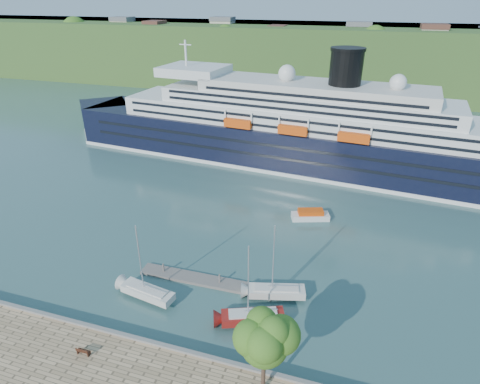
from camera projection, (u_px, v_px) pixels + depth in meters
name	position (u px, v px, depth m)	size (l,w,h in m)	color
ground	(176.00, 354.00, 43.52)	(400.00, 400.00, 0.00)	#2E5251
far_hillside	(330.00, 57.00, 162.01)	(400.00, 50.00, 24.00)	#385E25
quay_coping	(174.00, 348.00, 42.84)	(220.00, 0.50, 0.30)	slate
cruise_ship	(285.00, 107.00, 87.66)	(115.09, 16.76, 25.84)	black
park_bench	(83.00, 351.00, 42.12)	(1.54, 0.63, 0.99)	#4A2315
promenade_tree	(264.00, 351.00, 36.40)	(6.05, 6.05, 10.02)	#2F5C18
floating_pontoon	(205.00, 280.00, 54.41)	(18.59, 2.27, 0.41)	slate
sailboat_white_near	(144.00, 266.00, 49.17)	(7.99, 2.22, 10.33)	silver
sailboat_red	(253.00, 289.00, 45.21)	(8.19, 2.27, 10.57)	maroon
sailboat_white_far	(278.00, 265.00, 49.30)	(8.02, 2.23, 10.36)	silver
tender_launch	(310.00, 214.00, 69.22)	(6.50, 2.22, 1.80)	#E44B0D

